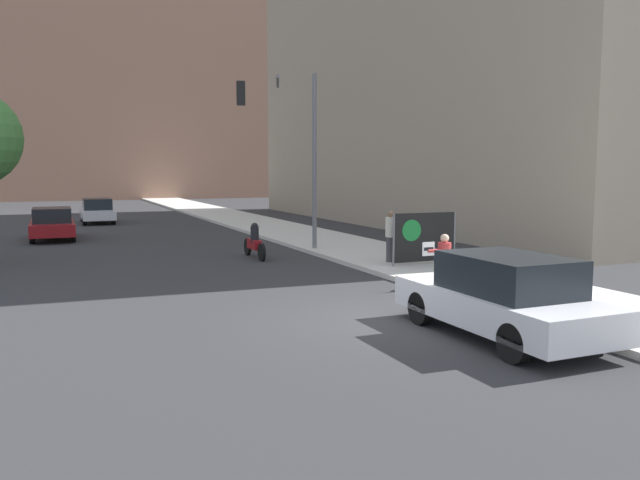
{
  "coord_description": "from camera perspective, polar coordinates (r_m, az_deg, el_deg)",
  "views": [
    {
      "loc": [
        -6.13,
        -10.55,
        2.96
      ],
      "look_at": [
        0.26,
        4.49,
        1.15
      ],
      "focal_mm": 35.0,
      "sensor_mm": 36.0,
      "label": 1
    }
  ],
  "objects": [
    {
      "name": "protest_banner",
      "position": [
        19.12,
        9.52,
        0.26
      ],
      "size": [
        2.22,
        0.06,
        1.58
      ],
      "color": "slate",
      "rests_on": "sidewalk_curb"
    },
    {
      "name": "jogger_on_sidewalk",
      "position": [
        19.55,
        6.49,
        0.36
      ],
      "size": [
        0.34,
        0.34,
        1.6
      ],
      "rotation": [
        0.0,
        0.0,
        2.64
      ],
      "color": "#424247",
      "rests_on": "sidewalk_curb"
    },
    {
      "name": "motorcycle_on_road",
      "position": [
        21.38,
        -6.01,
        -0.26
      ],
      "size": [
        0.28,
        2.24,
        1.22
      ],
      "color": "maroon",
      "rests_on": "ground_plane"
    },
    {
      "name": "ground_plane",
      "position": [
        12.56,
        6.99,
        -7.38
      ],
      "size": [
        160.0,
        160.0,
        0.0
      ],
      "primitive_type": "plane",
      "color": "#303033"
    },
    {
      "name": "building_backdrop_right",
      "position": [
        37.44,
        11.1,
        18.19
      ],
      "size": [
        10.0,
        32.0,
        21.49
      ],
      "color": "gray",
      "rests_on": "ground_plane"
    },
    {
      "name": "seated_protester",
      "position": [
        16.13,
        11.41,
        -1.49
      ],
      "size": [
        0.91,
        0.77,
        1.24
      ],
      "rotation": [
        0.0,
        0.0,
        0.2
      ],
      "color": "#474C56",
      "rests_on": "sidewalk_curb"
    },
    {
      "name": "traffic_light_pole",
      "position": [
        22.88,
        -2.88,
        9.78
      ],
      "size": [
        2.76,
        2.52,
        6.31
      ],
      "color": "slate",
      "rests_on": "sidewalk_curb"
    },
    {
      "name": "car_on_road_midblock",
      "position": [
        37.87,
        -19.69,
        2.53
      ],
      "size": [
        1.73,
        4.23,
        1.42
      ],
      "color": "silver",
      "rests_on": "ground_plane"
    },
    {
      "name": "building_backdrop_far",
      "position": [
        74.59,
        -20.34,
        16.93
      ],
      "size": [
        52.0,
        12.0,
        34.4
      ],
      "color": "#936B56",
      "rests_on": "ground_plane"
    },
    {
      "name": "sidewalk_curb",
      "position": [
        27.68,
        -1.18,
        0.31
      ],
      "size": [
        3.85,
        90.0,
        0.14
      ],
      "primitive_type": "cube",
      "color": "beige",
      "rests_on": "ground_plane"
    },
    {
      "name": "parked_car_curbside",
      "position": [
        11.59,
        16.38,
        -4.99
      ],
      "size": [
        1.84,
        4.33,
        1.5
      ],
      "color": "silver",
      "rests_on": "ground_plane"
    },
    {
      "name": "car_on_road_nearest",
      "position": [
        29.37,
        -23.28,
        1.38
      ],
      "size": [
        1.77,
        4.21,
        1.4
      ],
      "color": "maroon",
      "rests_on": "ground_plane"
    }
  ]
}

